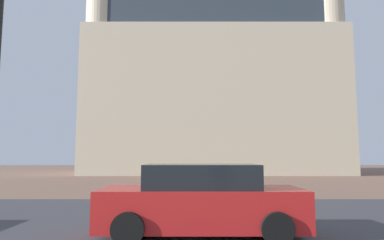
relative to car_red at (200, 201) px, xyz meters
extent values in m
plane|color=brown|center=(-0.56, 2.76, -0.73)|extent=(120.00, 120.00, 0.00)
cube|color=#38383D|center=(-0.56, 1.92, -0.73)|extent=(120.00, 8.74, 0.00)
cube|color=beige|center=(2.03, 28.03, 6.31)|extent=(25.14, 10.72, 14.07)
cube|color=#2D3842|center=(2.03, 28.03, 14.54)|extent=(23.13, 9.86, 2.40)
cube|color=beige|center=(-0.33, 28.03, 15.02)|extent=(5.02, 5.02, 31.49)
cylinder|color=beige|center=(-9.03, 24.17, 7.88)|extent=(2.80, 2.80, 17.21)
cylinder|color=beige|center=(13.10, 24.17, 8.21)|extent=(2.80, 2.80, 17.88)
cube|color=red|center=(0.00, 0.00, -0.14)|extent=(4.30, 1.72, 0.83)
cube|color=black|center=(0.00, 0.00, 0.53)|extent=(2.41, 1.51, 0.51)
cylinder|color=black|center=(-1.42, -0.86, -0.41)|extent=(0.64, 0.22, 0.64)
cylinder|color=black|center=(-1.42, 0.86, -0.41)|extent=(0.64, 0.22, 0.64)
cylinder|color=black|center=(1.42, -0.86, -0.41)|extent=(0.64, 0.22, 0.64)
cylinder|color=black|center=(1.42, 0.86, -0.41)|extent=(0.64, 0.22, 0.64)
camera|label=1|loc=(-0.20, -7.49, 0.95)|focal=31.85mm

